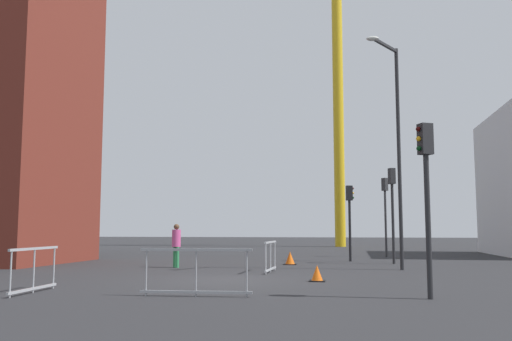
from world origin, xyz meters
TOP-DOWN VIEW (x-y plane):
  - ground at (0.00, 0.00)m, footprint 160.00×160.00m
  - construction_crane at (3.25, 30.92)m, footprint 19.36×3.98m
  - streetlamp_tall at (5.40, 4.74)m, footprint 1.25×1.86m
  - traffic_light_median at (5.55, 14.44)m, footprint 0.37×0.37m
  - traffic_light_island at (3.63, 10.01)m, footprint 0.39×0.31m
  - traffic_light_crosswalk at (5.49, 8.49)m, footprint 0.33×0.39m
  - traffic_light_corner at (5.34, -3.63)m, footprint 0.39×0.34m
  - pedestrian_walking at (-3.16, 4.74)m, footprint 0.34×0.34m
  - safety_barrier_front at (0.85, 3.08)m, footprint 0.10×2.19m
  - safety_barrier_left_run at (-3.86, -4.03)m, footprint 0.14×2.15m
  - safety_barrier_mid_span at (0.18, -4.06)m, footprint 2.58×0.25m
  - traffic_cone_on_verge at (1.09, 7.23)m, footprint 0.55×0.55m
  - traffic_cone_orange at (2.67, -0.02)m, footprint 0.46×0.46m

SIDE VIEW (x-z plane):
  - ground at x=0.00m, z-range 0.00..0.00m
  - traffic_cone_orange at x=2.67m, z-range -0.02..0.45m
  - traffic_cone_on_verge at x=1.09m, z-range -0.02..0.53m
  - safety_barrier_left_run at x=-3.86m, z-range 0.02..1.10m
  - safety_barrier_front at x=0.85m, z-range 0.02..1.10m
  - safety_barrier_mid_span at x=0.18m, z-range 0.02..1.10m
  - pedestrian_walking at x=-3.16m, z-range 0.14..1.85m
  - traffic_light_island at x=3.63m, z-range 0.63..4.19m
  - traffic_light_corner at x=5.34m, z-range 0.67..4.55m
  - traffic_light_crosswalk at x=5.49m, z-range 0.71..4.89m
  - traffic_light_median at x=5.55m, z-range 0.72..5.01m
  - streetlamp_tall at x=5.40m, z-range 0.74..9.20m
  - construction_crane at x=3.25m, z-range 4.33..32.44m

